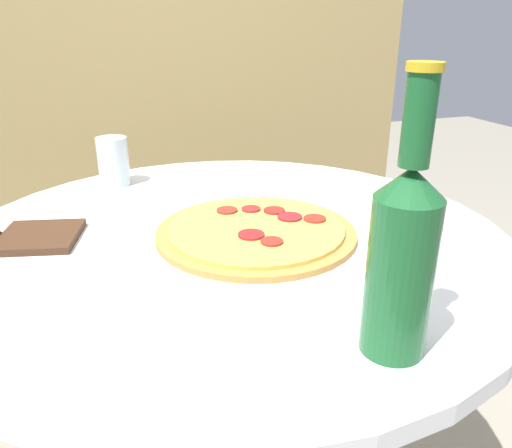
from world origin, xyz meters
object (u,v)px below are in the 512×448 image
(pizza, at_px, (256,231))
(drinking_glass, at_px, (113,161))
(beer_bottle, at_px, (402,254))
(pizza_paddle, at_px, (14,238))

(pizza, bearing_deg, drinking_glass, 119.38)
(beer_bottle, relative_size, drinking_glass, 2.89)
(drinking_glass, bearing_deg, beer_bottle, -70.87)
(pizza, relative_size, drinking_glass, 3.20)
(pizza, height_order, pizza_paddle, pizza)
(beer_bottle, xyz_separation_m, pizza_paddle, (-0.41, 0.43, -0.11))
(beer_bottle, distance_m, drinking_glass, 0.72)
(pizza, distance_m, pizza_paddle, 0.38)
(beer_bottle, xyz_separation_m, drinking_glass, (-0.24, 0.68, -0.06))
(pizza, relative_size, pizza_paddle, 1.18)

